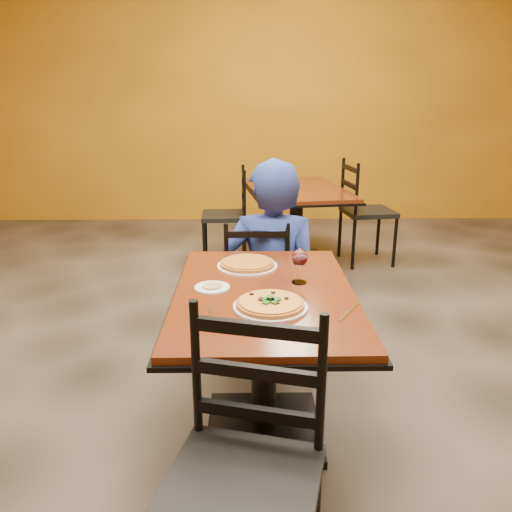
{
  "coord_description": "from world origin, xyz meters",
  "views": [
    {
      "loc": [
        -0.07,
        -2.59,
        1.58
      ],
      "look_at": [
        -0.03,
        -0.3,
        0.85
      ],
      "focal_mm": 34.96,
      "sensor_mm": 36.0,
      "label": 1
    }
  ],
  "objects_px": {
    "chair_main_far": "(256,283)",
    "side_plate": "(212,288)",
    "wine_glass": "(300,264)",
    "chair_second_left": "(224,216)",
    "table_main": "(264,329)",
    "pizza_main": "(270,303)",
    "pizza_far": "(247,263)",
    "plate_main": "(270,307)",
    "diner": "(272,259)",
    "chair_second_right": "(368,212)",
    "plate_far": "(247,266)",
    "table_second": "(296,207)",
    "chair_main_near": "(241,490)"
  },
  "relations": [
    {
      "from": "chair_main_far",
      "to": "side_plate",
      "type": "distance_m",
      "value": 0.95
    },
    {
      "from": "wine_glass",
      "to": "chair_second_left",
      "type": "bearing_deg",
      "value": 100.42
    },
    {
      "from": "table_main",
      "to": "chair_second_left",
      "type": "height_order",
      "value": "chair_second_left"
    },
    {
      "from": "chair_second_left",
      "to": "wine_glass",
      "type": "distance_m",
      "value": 2.62
    },
    {
      "from": "pizza_main",
      "to": "pizza_far",
      "type": "bearing_deg",
      "value": 100.3
    },
    {
      "from": "plate_main",
      "to": "side_plate",
      "type": "relative_size",
      "value": 1.94
    },
    {
      "from": "diner",
      "to": "pizza_far",
      "type": "xyz_separation_m",
      "value": [
        -0.15,
        -0.51,
        0.15
      ]
    },
    {
      "from": "plate_main",
      "to": "pizza_main",
      "type": "relative_size",
      "value": 1.09
    },
    {
      "from": "chair_second_right",
      "to": "diner",
      "type": "xyz_separation_m",
      "value": [
        -1.03,
        -1.81,
        0.12
      ]
    },
    {
      "from": "chair_main_far",
      "to": "chair_second_left",
      "type": "xyz_separation_m",
      "value": [
        -0.28,
        1.75,
        0.03
      ]
    },
    {
      "from": "diner",
      "to": "wine_glass",
      "type": "distance_m",
      "value": 0.78
    },
    {
      "from": "plate_main",
      "to": "pizza_far",
      "type": "relative_size",
      "value": 1.11
    },
    {
      "from": "table_main",
      "to": "side_plate",
      "type": "bearing_deg",
      "value": 173.25
    },
    {
      "from": "plate_far",
      "to": "chair_second_left",
      "type": "bearing_deg",
      "value": 95.56
    },
    {
      "from": "table_second",
      "to": "chair_second_right",
      "type": "bearing_deg",
      "value": 0.0
    },
    {
      "from": "table_second",
      "to": "chair_second_right",
      "type": "distance_m",
      "value": 0.71
    },
    {
      "from": "table_main",
      "to": "plate_main",
      "type": "xyz_separation_m",
      "value": [
        0.02,
        -0.19,
        0.2
      ]
    },
    {
      "from": "chair_main_near",
      "to": "pizza_main",
      "type": "height_order",
      "value": "chair_main_near"
    },
    {
      "from": "wine_glass",
      "to": "chair_main_near",
      "type": "bearing_deg",
      "value": -104.61
    },
    {
      "from": "pizza_far",
      "to": "table_second",
      "type": "bearing_deg",
      "value": 78.38
    },
    {
      "from": "plate_main",
      "to": "chair_second_right",
      "type": "bearing_deg",
      "value": 69.1
    },
    {
      "from": "chair_main_near",
      "to": "chair_second_right",
      "type": "distance_m",
      "value": 3.77
    },
    {
      "from": "table_second",
      "to": "chair_second_left",
      "type": "distance_m",
      "value": 0.71
    },
    {
      "from": "plate_main",
      "to": "wine_glass",
      "type": "xyz_separation_m",
      "value": [
        0.15,
        0.29,
        0.08
      ]
    },
    {
      "from": "chair_main_far",
      "to": "diner",
      "type": "xyz_separation_m",
      "value": [
        0.1,
        -0.06,
        0.18
      ]
    },
    {
      "from": "pizza_far",
      "to": "side_plate",
      "type": "xyz_separation_m",
      "value": [
        -0.16,
        -0.3,
        -0.02
      ]
    },
    {
      "from": "chair_main_far",
      "to": "pizza_main",
      "type": "relative_size",
      "value": 3.11
    },
    {
      "from": "chair_second_left",
      "to": "pizza_far",
      "type": "bearing_deg",
      "value": 3.29
    },
    {
      "from": "plate_main",
      "to": "table_second",
      "type": "bearing_deg",
      "value": 82.34
    },
    {
      "from": "plate_far",
      "to": "table_second",
      "type": "bearing_deg",
      "value": 78.38
    },
    {
      "from": "chair_main_near",
      "to": "pizza_main",
      "type": "xyz_separation_m",
      "value": [
        0.12,
        0.72,
        0.28
      ]
    },
    {
      "from": "plate_far",
      "to": "diner",
      "type": "bearing_deg",
      "value": 73.44
    },
    {
      "from": "chair_second_right",
      "to": "table_main",
      "type": "bearing_deg",
      "value": 149.43
    },
    {
      "from": "chair_main_near",
      "to": "plate_main",
      "type": "height_order",
      "value": "chair_main_near"
    },
    {
      "from": "table_second",
      "to": "pizza_far",
      "type": "xyz_separation_m",
      "value": [
        -0.48,
        -2.32,
        0.21
      ]
    },
    {
      "from": "chair_main_far",
      "to": "pizza_main",
      "type": "bearing_deg",
      "value": 90.6
    },
    {
      "from": "chair_main_far",
      "to": "table_main",
      "type": "bearing_deg",
      "value": 89.94
    },
    {
      "from": "table_second",
      "to": "plate_far",
      "type": "xyz_separation_m",
      "value": [
        -0.48,
        -2.32,
        0.19
      ]
    },
    {
      "from": "pizza_main",
      "to": "side_plate",
      "type": "distance_m",
      "value": 0.34
    },
    {
      "from": "table_main",
      "to": "plate_main",
      "type": "bearing_deg",
      "value": -84.63
    },
    {
      "from": "chair_main_far",
      "to": "diner",
      "type": "relative_size",
      "value": 0.71
    },
    {
      "from": "diner",
      "to": "plate_far",
      "type": "bearing_deg",
      "value": 78.45
    },
    {
      "from": "diner",
      "to": "table_main",
      "type": "bearing_deg",
      "value": 89.86
    },
    {
      "from": "plate_far",
      "to": "chair_second_right",
      "type": "bearing_deg",
      "value": 63.04
    },
    {
      "from": "chair_second_left",
      "to": "plate_far",
      "type": "xyz_separation_m",
      "value": [
        0.23,
        -2.32,
        0.28
      ]
    },
    {
      "from": "chair_main_near",
      "to": "chair_main_far",
      "type": "xyz_separation_m",
      "value": [
        0.07,
        1.82,
        -0.05
      ]
    },
    {
      "from": "chair_main_far",
      "to": "diner",
      "type": "height_order",
      "value": "diner"
    },
    {
      "from": "table_main",
      "to": "side_plate",
      "type": "relative_size",
      "value": 7.69
    },
    {
      "from": "table_main",
      "to": "chair_main_far",
      "type": "bearing_deg",
      "value": 91.6
    },
    {
      "from": "chair_main_near",
      "to": "wine_glass",
      "type": "relative_size",
      "value": 5.48
    }
  ]
}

